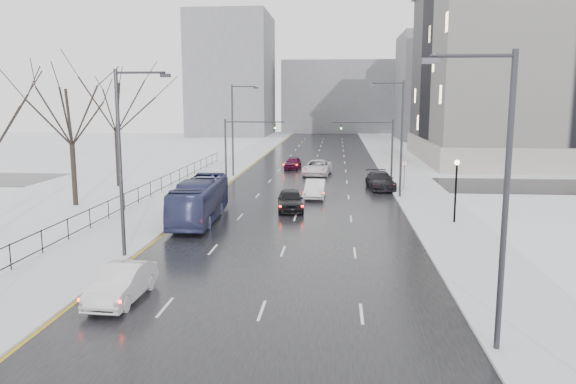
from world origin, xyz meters
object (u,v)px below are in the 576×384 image
(mast_signal_left, at_px, (236,143))
(sedan_center_near, at_px, (290,200))
(sedan_right_cross, at_px, (317,168))
(no_uturn_sign, at_px, (405,167))
(streetlight_l_far, at_px, (235,126))
(tree_park_d, at_px, (76,206))
(sedan_right_far, at_px, (380,181))
(sedan_right_near, at_px, (315,189))
(tree_park_e, at_px, (119,187))
(mast_signal_right, at_px, (381,144))
(sedan_left_near, at_px, (122,283))
(lamppost_r_mid, at_px, (456,182))
(sedan_center_far, at_px, (293,163))
(bus, at_px, (200,200))
(streetlight_l_near, at_px, (124,154))
(streetlight_r_mid, at_px, (399,133))
(streetlight_r_near, at_px, (499,189))

(mast_signal_left, relative_size, sedan_center_near, 1.36)
(sedan_right_cross, bearing_deg, no_uturn_sign, -44.17)
(streetlight_l_far, distance_m, sedan_right_cross, 10.33)
(tree_park_d, xyz_separation_m, sedan_right_far, (24.88, 10.75, 0.85))
(tree_park_d, distance_m, sedan_right_near, 19.72)
(tree_park_e, bearing_deg, mast_signal_left, 20.19)
(mast_signal_right, height_order, sedan_center_near, mast_signal_right)
(sedan_left_near, xyz_separation_m, sedan_right_cross, (6.80, 40.49, 0.09))
(lamppost_r_mid, bearing_deg, sedan_right_near, 136.05)
(no_uturn_sign, relative_size, sedan_right_far, 0.48)
(sedan_left_near, relative_size, sedan_center_near, 0.96)
(mast_signal_left, distance_m, sedan_right_cross, 10.65)
(lamppost_r_mid, bearing_deg, sedan_center_near, 162.14)
(sedan_right_far, xyz_separation_m, sedan_center_far, (-9.51, 14.86, -0.08))
(streetlight_l_far, bearing_deg, sedan_right_cross, 13.45)
(lamppost_r_mid, xyz_separation_m, bus, (-17.58, -0.48, -1.45))
(sedan_right_near, bearing_deg, mast_signal_right, 54.79)
(streetlight_l_near, distance_m, mast_signal_right, 32.03)
(streetlight_r_mid, height_order, sedan_center_far, streetlight_r_mid)
(streetlight_r_mid, bearing_deg, sedan_right_cross, 117.65)
(bus, height_order, sedan_right_far, bus)
(streetlight_l_near, distance_m, sedan_right_far, 29.46)
(sedan_right_near, xyz_separation_m, sedan_right_far, (5.97, 5.21, 0.03))
(streetlight_l_far, bearing_deg, sedan_right_far, -25.43)
(streetlight_l_near, distance_m, sedan_right_near, 22.15)
(sedan_right_cross, bearing_deg, tree_park_e, -145.82)
(streetlight_l_near, height_order, streetlight_l_far, same)
(streetlight_r_mid, relative_size, bus, 0.96)
(sedan_center_near, xyz_separation_m, sedan_center_far, (-1.86, 25.89, -0.08))
(streetlight_r_near, relative_size, no_uturn_sign, 3.70)
(streetlight_r_near, relative_size, sedan_center_near, 2.10)
(no_uturn_sign, bearing_deg, sedan_center_far, 126.67)
(streetlight_l_far, bearing_deg, streetlight_l_near, -90.00)
(streetlight_l_near, relative_size, bus, 0.96)
(streetlight_l_near, bearing_deg, mast_signal_left, 88.28)
(streetlight_l_far, distance_m, sedan_right_near, 16.26)
(streetlight_l_far, bearing_deg, tree_park_e, -141.43)
(sedan_left_near, distance_m, sedan_right_far, 33.76)
(bus, height_order, sedan_center_near, bus)
(tree_park_d, bearing_deg, sedan_left_near, -59.98)
(streetlight_r_mid, xyz_separation_m, streetlight_l_near, (-16.33, -20.00, 0.00))
(streetlight_r_near, bearing_deg, streetlight_r_mid, 90.00)
(lamppost_r_mid, xyz_separation_m, mast_signal_left, (-18.33, 18.00, 1.16))
(streetlight_r_mid, relative_size, mast_signal_left, 1.54)
(tree_park_d, height_order, no_uturn_sign, tree_park_d)
(tree_park_e, distance_m, streetlight_r_mid, 27.25)
(streetlight_r_near, xyz_separation_m, streetlight_l_near, (-16.33, 10.00, 0.00))
(tree_park_d, relative_size, mast_signal_right, 1.92)
(streetlight_r_mid, bearing_deg, sedan_center_near, -144.31)
(tree_park_d, xyz_separation_m, mast_signal_right, (25.13, 14.00, 4.11))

